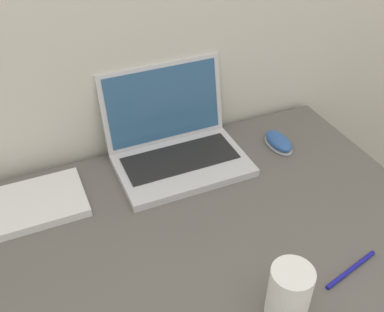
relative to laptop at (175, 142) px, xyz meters
The scene contains 4 objects.
laptop is the anchor object (origin of this frame).
drink_cup 0.51m from the laptop, 88.83° to the right, with size 0.08×0.08×0.12m.
computer_mouse 0.29m from the laptop, 12.17° to the right, with size 0.06×0.11×0.03m.
pen 0.52m from the laptop, 69.31° to the right, with size 0.14×0.04×0.01m.
Camera 1 is at (-0.27, -0.23, 1.44)m, focal length 42.00 mm.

